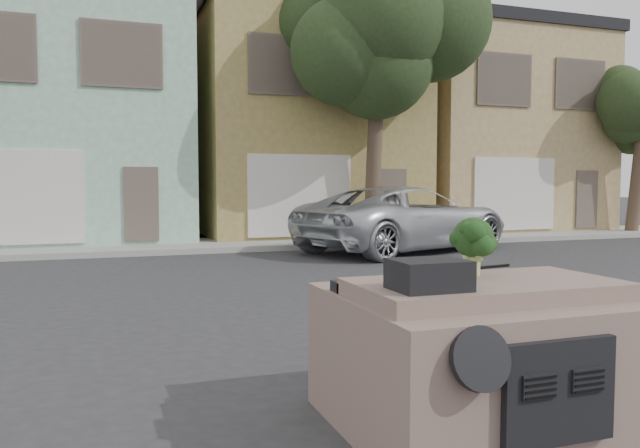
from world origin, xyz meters
TOP-DOWN VIEW (x-y plane):
  - ground_plane at (0.00, 0.00)m, footprint 120.00×120.00m
  - sidewalk at (0.00, 10.50)m, footprint 40.00×3.00m
  - townhouse_mint at (-3.50, 14.50)m, footprint 7.20×8.20m
  - townhouse_tan at (4.00, 14.50)m, footprint 7.20×8.20m
  - townhouse_beige at (11.50, 14.50)m, footprint 7.20×8.20m
  - silver_pickup at (5.07, 7.89)m, footprint 6.83×4.84m
  - tree_near at (5.00, 9.80)m, footprint 4.40×4.00m
  - tree_far at (15.00, 9.80)m, footprint 3.20×3.00m
  - car_dashboard at (0.00, -3.00)m, footprint 2.00×1.80m
  - instrument_hump at (-0.58, -3.35)m, footprint 0.48×0.38m
  - wiper_arm at (0.28, -2.62)m, footprint 0.69×0.15m
  - broccoli at (0.06, -2.89)m, footprint 0.52×0.52m

SIDE VIEW (x-z plane):
  - ground_plane at x=0.00m, z-range 0.00..0.00m
  - silver_pickup at x=5.07m, z-range -0.86..0.86m
  - sidewalk at x=0.00m, z-range 0.00..0.15m
  - car_dashboard at x=0.00m, z-range 0.00..1.12m
  - wiper_arm at x=0.28m, z-range 1.12..1.14m
  - instrument_hump at x=-0.58m, z-range 1.12..1.32m
  - broccoli at x=0.06m, z-range 1.12..1.57m
  - tree_far at x=15.00m, z-range 0.00..6.00m
  - townhouse_mint at x=-3.50m, z-range 0.00..7.55m
  - townhouse_tan at x=4.00m, z-range 0.00..7.55m
  - townhouse_beige at x=11.50m, z-range 0.00..7.55m
  - tree_near at x=5.00m, z-range 0.00..8.50m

